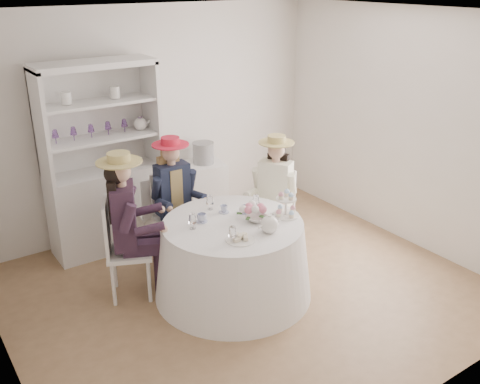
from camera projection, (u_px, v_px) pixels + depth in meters
ground at (245, 289)px, 5.49m from camera, size 4.50×4.50×0.00m
ceiling at (247, 14)px, 4.47m from camera, size 4.50×4.50×0.00m
wall_back at (152, 120)px, 6.50m from camera, size 4.50×0.00×4.50m
wall_front at (423, 251)px, 3.45m from camera, size 4.50×0.00×4.50m
wall_right at (406, 129)px, 6.16m from camera, size 0.00×4.50×4.50m
tea_table at (233, 259)px, 5.29m from camera, size 1.57×1.57×0.79m
hutch at (105, 185)px, 6.09m from camera, size 1.38×0.73×2.17m
side_table at (204, 190)px, 6.98m from camera, size 0.57×0.57×0.76m
hatbox at (203, 153)px, 6.78m from camera, size 0.28×0.28×0.27m
guest_left at (127, 218)px, 5.10m from camera, size 0.63×0.57×1.50m
guest_mid at (174, 191)px, 5.85m from camera, size 0.51×0.53×1.41m
guest_right at (274, 188)px, 5.98m from camera, size 0.59×0.55×1.39m
spare_chair at (155, 209)px, 6.18m from camera, size 0.41×0.41×0.89m
teacup_a at (202, 218)px, 5.14m from camera, size 0.12×0.12×0.08m
teacup_b at (224, 209)px, 5.35m from camera, size 0.08×0.08×0.07m
teacup_c at (245, 210)px, 5.34m from camera, size 0.11×0.11×0.07m
flower_bowl at (256, 219)px, 5.16m from camera, size 0.24×0.24×0.05m
flower_arrangement at (252, 209)px, 5.19m from camera, size 0.21×0.21×0.08m
table_teapot at (270, 224)px, 4.93m from camera, size 0.24×0.17×0.18m
sandwich_plate at (240, 239)px, 4.80m from camera, size 0.27×0.27×0.06m
cupcake_stand at (286, 207)px, 5.26m from camera, size 0.27×0.27×0.25m
stemware_set at (233, 216)px, 5.11m from camera, size 0.83×0.80×0.15m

